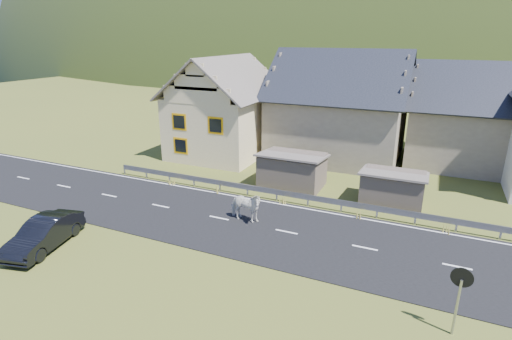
% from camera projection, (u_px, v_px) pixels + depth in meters
% --- Properties ---
extents(ground, '(160.00, 160.00, 0.00)m').
position_uv_depth(ground, '(286.00, 232.00, 20.69)').
color(ground, '#485120').
rests_on(ground, ground).
extents(road, '(60.00, 7.00, 0.04)m').
position_uv_depth(road, '(286.00, 232.00, 20.69)').
color(road, black).
rests_on(road, ground).
extents(lane_markings, '(60.00, 6.60, 0.01)m').
position_uv_depth(lane_markings, '(286.00, 232.00, 20.68)').
color(lane_markings, silver).
rests_on(lane_markings, road).
extents(guardrail, '(28.10, 0.09, 0.75)m').
position_uv_depth(guardrail, '(308.00, 198.00, 23.69)').
color(guardrail, '#93969B').
rests_on(guardrail, ground).
extents(shed_left, '(4.30, 3.30, 2.40)m').
position_uv_depth(shed_left, '(292.00, 171.00, 26.73)').
color(shed_left, brown).
rests_on(shed_left, ground).
extents(shed_right, '(3.80, 2.90, 2.20)m').
position_uv_depth(shed_right, '(392.00, 189.00, 23.80)').
color(shed_right, brown).
rests_on(shed_right, ground).
extents(house_cream, '(7.80, 9.80, 8.30)m').
position_uv_depth(house_cream, '(225.00, 102.00, 33.55)').
color(house_cream, beige).
rests_on(house_cream, ground).
extents(house_stone_a, '(10.80, 9.80, 8.90)m').
position_uv_depth(house_stone_a, '(340.00, 101.00, 32.54)').
color(house_stone_a, gray).
rests_on(house_stone_a, ground).
extents(house_stone_b, '(9.80, 8.80, 8.10)m').
position_uv_depth(house_stone_b, '(475.00, 111.00, 30.50)').
color(house_stone_b, gray).
rests_on(house_stone_b, ground).
extents(mountain, '(440.00, 280.00, 260.00)m').
position_uv_depth(mountain, '(433.00, 104.00, 180.52)').
color(mountain, '#223C15').
rests_on(mountain, ground).
extents(conifer_patch, '(76.00, 50.00, 28.00)m').
position_uv_depth(conifer_patch, '(246.00, 47.00, 135.16)').
color(conifer_patch, black).
rests_on(conifer_patch, ground).
extents(horse, '(1.05, 2.09, 1.72)m').
position_uv_depth(horse, '(245.00, 207.00, 21.61)').
color(horse, silver).
rests_on(horse, road).
extents(car, '(2.46, 4.57, 1.43)m').
position_uv_depth(car, '(44.00, 234.00, 19.06)').
color(car, black).
rests_on(car, ground).
extents(traffic_mirror, '(0.71, 0.22, 2.55)m').
position_uv_depth(traffic_mirror, '(460.00, 286.00, 13.13)').
color(traffic_mirror, '#93969B').
rests_on(traffic_mirror, ground).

